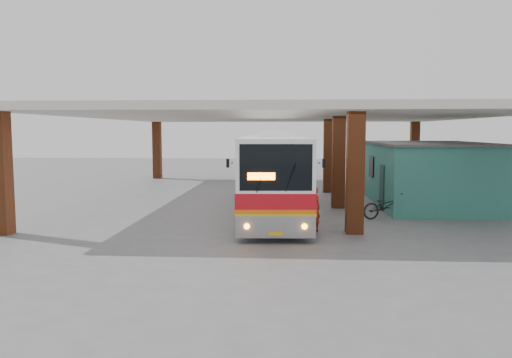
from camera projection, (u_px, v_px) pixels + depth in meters
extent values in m
plane|color=#515154|center=(273.00, 218.00, 21.13)|extent=(90.00, 90.00, 0.00)
cube|color=brown|center=(355.00, 173.00, 17.74)|extent=(0.60, 0.60, 4.35)
cube|color=brown|center=(338.00, 162.00, 23.70)|extent=(0.60, 0.60, 4.35)
cube|color=brown|center=(328.00, 156.00, 29.66)|extent=(0.60, 0.60, 4.35)
cube|color=brown|center=(1.00, 173.00, 17.56)|extent=(0.60, 0.60, 4.35)
cube|color=brown|center=(157.00, 150.00, 38.42)|extent=(0.60, 0.60, 4.35)
cube|color=brown|center=(414.00, 151.00, 37.15)|extent=(0.60, 0.60, 4.35)
cube|color=beige|center=(286.00, 115.00, 27.11)|extent=(21.00, 23.00, 0.30)
cube|color=#2D7061|center=(429.00, 175.00, 24.47)|extent=(5.00, 8.00, 3.00)
cube|color=#474747|center=(430.00, 144.00, 24.32)|extent=(5.20, 8.20, 0.12)
cube|color=#143836|center=(382.00, 187.00, 23.18)|extent=(0.08, 0.95, 2.10)
cube|color=black|center=(372.00, 167.00, 26.09)|extent=(0.08, 1.20, 1.00)
cube|color=black|center=(371.00, 167.00, 26.09)|extent=(0.04, 1.30, 1.10)
cube|color=white|center=(272.00, 169.00, 22.14)|extent=(3.27, 12.53, 2.90)
cube|color=white|center=(272.00, 134.00, 20.96)|extent=(1.41, 3.17, 0.26)
cube|color=gray|center=(275.00, 226.00, 16.29)|extent=(2.62, 0.56, 0.72)
cube|color=red|center=(272.00, 182.00, 22.20)|extent=(3.31, 12.53, 0.52)
cube|color=orange|center=(272.00, 189.00, 22.23)|extent=(3.31, 12.53, 0.13)
cube|color=gold|center=(272.00, 192.00, 22.24)|extent=(3.31, 12.53, 0.10)
cube|color=black|center=(276.00, 167.00, 15.96)|extent=(2.34, 0.23, 1.50)
cube|color=black|center=(243.00, 157.00, 22.93)|extent=(0.56, 9.29, 0.93)
cube|color=black|center=(300.00, 157.00, 22.90)|extent=(0.56, 9.29, 0.93)
cube|color=#FF5905|center=(261.00, 176.00, 15.93)|extent=(0.88, 0.10, 0.23)
sphere|color=orange|center=(247.00, 226.00, 16.08)|extent=(0.19, 0.19, 0.19)
sphere|color=orange|center=(304.00, 226.00, 16.06)|extent=(0.19, 0.19, 0.19)
cube|color=gold|center=(276.00, 234.00, 16.08)|extent=(0.47, 0.06, 0.12)
cylinder|color=black|center=(243.00, 219.00, 17.97)|extent=(0.39, 1.05, 1.03)
cylinder|color=black|center=(305.00, 219.00, 17.95)|extent=(0.39, 1.05, 1.03)
cylinder|color=black|center=(249.00, 192.00, 25.90)|extent=(0.39, 1.05, 1.03)
cylinder|color=black|center=(292.00, 192.00, 25.87)|extent=(0.39, 1.05, 1.03)
cylinder|color=black|center=(249.00, 189.00, 27.23)|extent=(0.39, 1.05, 1.03)
cylinder|color=black|center=(290.00, 189.00, 27.21)|extent=(0.39, 1.05, 1.03)
imported|color=black|center=(386.00, 206.00, 20.82)|extent=(2.20, 1.36, 1.09)
imported|color=red|center=(313.00, 209.00, 18.17)|extent=(0.71, 0.60, 1.66)
cube|color=red|center=(354.00, 191.00, 28.46)|extent=(0.55, 0.55, 0.06)
cube|color=red|center=(357.00, 187.00, 28.36)|extent=(0.20, 0.41, 0.60)
cylinder|color=black|center=(350.00, 194.00, 28.39)|extent=(0.03, 0.03, 0.20)
cylinder|color=black|center=(356.00, 194.00, 28.25)|extent=(0.03, 0.03, 0.20)
cylinder|color=black|center=(352.00, 193.00, 28.70)|extent=(0.03, 0.03, 0.20)
cylinder|color=black|center=(358.00, 193.00, 28.55)|extent=(0.03, 0.03, 0.20)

